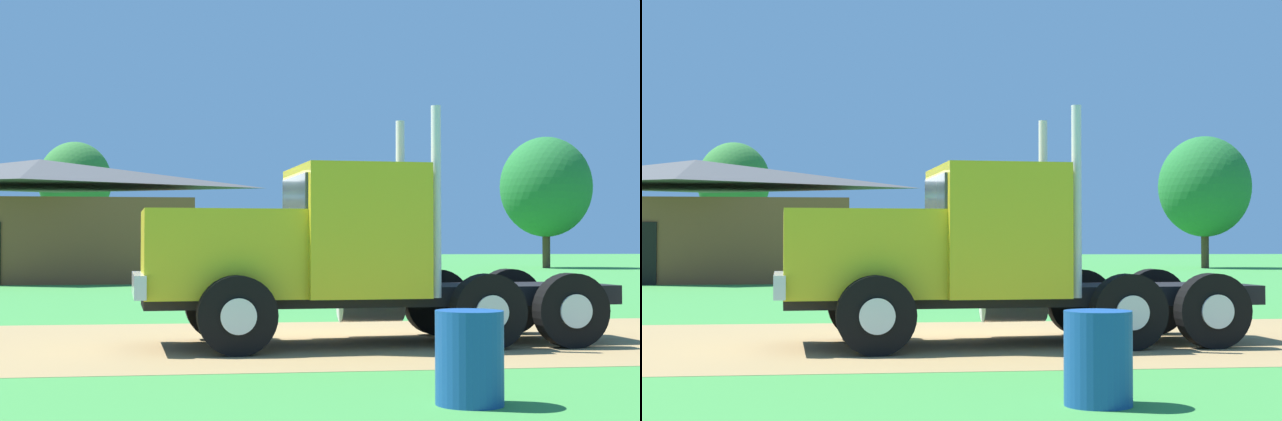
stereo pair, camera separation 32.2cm
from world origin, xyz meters
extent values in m
plane|color=#3D8C3C|center=(0.00, 0.00, 0.00)|extent=(200.00, 200.00, 0.00)
cube|color=#9F8050|center=(0.00, 0.00, 0.00)|extent=(120.00, 6.90, 0.01)
cube|color=black|center=(0.63, -0.46, 0.72)|extent=(7.05, 1.94, 0.28)
cube|color=gold|center=(-1.75, -0.62, 1.34)|extent=(2.32, 2.09, 1.23)
cube|color=silver|center=(-2.90, -0.70, 0.90)|extent=(0.30, 2.14, 0.32)
cube|color=gold|center=(0.20, -0.49, 1.66)|extent=(1.87, 2.34, 1.88)
cube|color=#2D3D4C|center=(-0.68, -0.55, 2.04)|extent=(0.16, 1.85, 0.83)
cylinder|color=silver|center=(1.24, -1.31, 2.07)|extent=(0.14, 0.14, 2.71)
cylinder|color=silver|center=(1.13, 0.45, 2.07)|extent=(0.14, 0.14, 2.71)
cylinder|color=silver|center=(0.66, 0.51, 0.50)|extent=(1.03, 0.58, 0.52)
cylinder|color=black|center=(-1.57, -1.72, 0.53)|extent=(1.08, 0.37, 1.06)
cylinder|color=silver|center=(-1.56, -1.88, 0.53)|extent=(0.48, 0.07, 0.48)
cylinder|color=black|center=(-1.72, 0.49, 0.53)|extent=(1.08, 0.37, 1.06)
cylinder|color=silver|center=(-1.73, 0.65, 0.53)|extent=(0.48, 0.07, 0.48)
cylinder|color=black|center=(3.18, -1.41, 0.53)|extent=(1.08, 0.37, 1.06)
cylinder|color=silver|center=(3.19, -1.57, 0.53)|extent=(0.48, 0.07, 0.48)
cylinder|color=black|center=(3.03, 0.81, 0.53)|extent=(1.08, 0.37, 1.06)
cylinder|color=silver|center=(3.02, 0.97, 0.53)|extent=(0.48, 0.07, 0.48)
cylinder|color=black|center=(1.93, -1.49, 0.53)|extent=(1.08, 0.37, 1.06)
cylinder|color=silver|center=(1.94, -1.65, 0.53)|extent=(0.48, 0.07, 0.48)
cylinder|color=black|center=(1.79, 0.73, 0.53)|extent=(1.08, 0.37, 1.06)
cylinder|color=silver|center=(1.78, 0.88, 0.53)|extent=(0.48, 0.07, 0.48)
cylinder|color=#19478C|center=(0.35, -5.85, 0.43)|extent=(0.63, 0.63, 0.87)
cube|color=brown|center=(-7.71, 23.36, 1.55)|extent=(11.70, 6.31, 3.09)
pyramid|color=#494949|center=(-7.71, 23.36, 4.13)|extent=(12.29, 6.63, 1.04)
cylinder|color=#513823|center=(-8.56, 43.26, 1.68)|extent=(0.44, 0.44, 3.35)
ellipsoid|color=#347532|center=(-8.56, 43.26, 5.03)|extent=(4.20, 4.20, 4.62)
cylinder|color=#513823|center=(18.49, 38.99, 1.29)|extent=(0.44, 0.44, 2.58)
ellipsoid|color=#246E2F|center=(18.49, 38.99, 4.69)|extent=(5.27, 5.27, 5.79)
camera|label=1|loc=(-2.28, -14.54, 1.50)|focal=54.36mm
camera|label=2|loc=(-1.96, -14.58, 1.50)|focal=54.36mm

